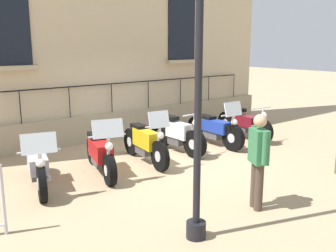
% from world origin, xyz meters
% --- Properties ---
extents(ground_plane, '(60.00, 60.00, 0.00)m').
position_xyz_m(ground_plane, '(0.00, 0.00, 0.00)').
color(ground_plane, tan).
extents(motorcycle_silver, '(2.13, 0.90, 1.21)m').
position_xyz_m(motorcycle_silver, '(0.09, -3.06, 0.42)').
color(motorcycle_silver, black).
rests_on(motorcycle_silver, ground_plane).
extents(motorcycle_red, '(2.07, 0.91, 1.29)m').
position_xyz_m(motorcycle_red, '(0.13, -1.75, 0.43)').
color(motorcycle_red, black).
rests_on(motorcycle_red, ground_plane).
extents(motorcycle_yellow, '(2.09, 0.64, 1.30)m').
position_xyz_m(motorcycle_yellow, '(0.10, -0.59, 0.46)').
color(motorcycle_yellow, black).
rests_on(motorcycle_yellow, ground_plane).
extents(motorcycle_white, '(1.97, 0.58, 1.05)m').
position_xyz_m(motorcycle_white, '(-0.12, 0.56, 0.42)').
color(motorcycle_white, black).
rests_on(motorcycle_white, ground_plane).
extents(motorcycle_blue, '(2.08, 0.68, 1.26)m').
position_xyz_m(motorcycle_blue, '(-0.01, 1.76, 0.43)').
color(motorcycle_blue, black).
rests_on(motorcycle_blue, ground_plane).
extents(motorcycle_maroon, '(2.12, 0.73, 0.99)m').
position_xyz_m(motorcycle_maroon, '(-0.03, 2.96, 0.43)').
color(motorcycle_maroon, black).
rests_on(motorcycle_maroon, ground_plane).
extents(pedestrian_standing, '(0.48, 0.36, 1.59)m').
position_xyz_m(pedestrian_standing, '(3.28, -0.58, 0.89)').
color(pedestrian_standing, '#47382D').
rests_on(pedestrian_standing, ground_plane).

